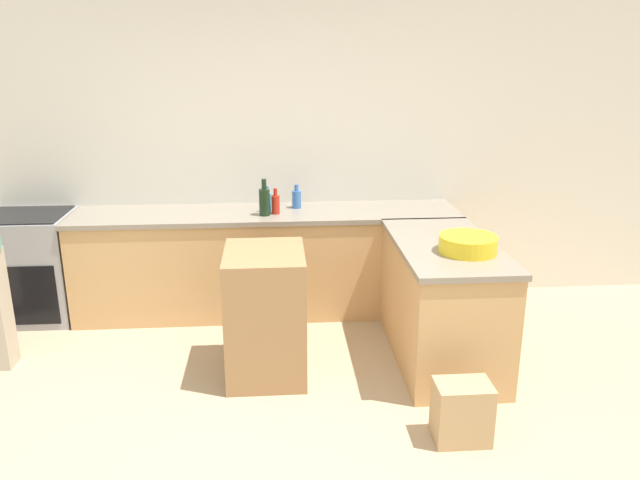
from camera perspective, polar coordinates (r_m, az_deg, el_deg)
ground_plane at (r=3.67m, az=-4.80°, el=-19.54°), size 14.00×14.00×0.00m
wall_back at (r=5.45m, az=-5.04°, el=8.32°), size 8.00×0.06×2.70m
counter_back at (r=5.33m, az=-4.82°, el=-1.96°), size 3.21×0.66×0.88m
counter_peninsula at (r=4.59m, az=11.13°, el=-5.52°), size 0.69×1.34×0.88m
range_oven at (r=5.71m, az=-24.88°, el=-2.22°), size 0.69×0.62×0.89m
island_table at (r=4.31m, az=-4.99°, el=-6.72°), size 0.53×0.64×0.89m
mixing_bowl at (r=4.26m, az=13.37°, el=-0.36°), size 0.39×0.39×0.11m
water_bottle_blue at (r=5.29m, az=-2.16°, el=3.80°), size 0.08×0.08×0.20m
dish_soap_bottle at (r=5.17m, az=-4.85°, el=3.51°), size 0.07×0.07×0.22m
hot_sauce_bottle at (r=5.11m, az=-4.08°, el=3.33°), size 0.07×0.07×0.21m
wine_bottle_dark at (r=5.06m, az=-5.10°, el=3.57°), size 0.09×0.09×0.30m
paper_bag at (r=3.81m, az=12.84°, el=-15.08°), size 0.32×0.23×0.36m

